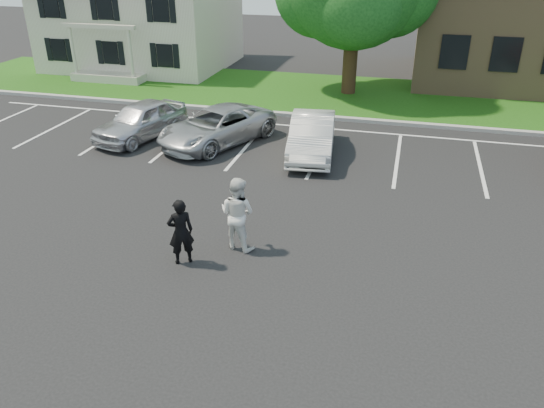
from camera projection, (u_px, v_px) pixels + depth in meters
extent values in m
plane|color=black|center=(261.00, 269.00, 12.64)|extent=(90.00, 90.00, 0.00)
cube|color=#969690|center=(336.00, 118.00, 22.98)|extent=(40.00, 0.30, 0.15)
cube|color=#19440C|center=(348.00, 95.00, 26.45)|extent=(44.00, 8.00, 0.08)
cube|color=silver|center=(55.00, 127.00, 22.09)|extent=(0.12, 5.20, 0.01)
cube|color=silver|center=(116.00, 133.00, 21.46)|extent=(0.12, 5.20, 0.01)
cube|color=silver|center=(180.00, 139.00, 20.82)|extent=(0.12, 5.20, 0.01)
cube|color=silver|center=(248.00, 145.00, 20.19)|extent=(0.12, 5.20, 0.01)
cube|color=silver|center=(320.00, 152.00, 19.55)|extent=(0.12, 5.20, 0.01)
cube|color=silver|center=(397.00, 159.00, 18.92)|extent=(0.12, 5.20, 0.01)
cube|color=silver|center=(480.00, 167.00, 18.28)|extent=(0.12, 5.20, 0.01)
cube|color=silver|center=(366.00, 132.00, 21.57)|extent=(34.00, 0.12, 0.01)
cube|color=#BFB59E|center=(143.00, 21.00, 31.70)|extent=(10.00, 8.00, 5.20)
cube|color=#BFB59E|center=(111.00, 77.00, 29.05)|extent=(4.00, 1.60, 0.50)
cylinder|color=#BFB59E|center=(74.00, 57.00, 28.42)|extent=(0.18, 0.18, 2.70)
cylinder|color=#BFB59E|center=(131.00, 60.00, 27.65)|extent=(0.18, 0.18, 2.70)
cube|color=#BFB59E|center=(98.00, 26.00, 27.29)|extent=(4.20, 0.25, 0.20)
cube|color=black|center=(111.00, 53.00, 28.73)|extent=(0.90, 0.06, 1.20)
cube|color=black|center=(104.00, 8.00, 27.69)|extent=(0.90, 0.06, 1.20)
cube|color=black|center=(100.00, 52.00, 28.87)|extent=(0.32, 0.05, 1.25)
cube|color=black|center=(121.00, 53.00, 28.58)|extent=(0.32, 0.05, 1.25)
cube|color=black|center=(454.00, 52.00, 25.23)|extent=(1.30, 0.06, 1.60)
cube|color=black|center=(506.00, 55.00, 24.71)|extent=(1.30, 0.06, 1.60)
cylinder|color=black|center=(350.00, 62.00, 26.09)|extent=(0.70, 0.70, 3.20)
sphere|color=#124214|center=(359.00, 1.00, 23.36)|extent=(4.00, 4.00, 4.00)
imported|color=black|center=(181.00, 232.00, 12.54)|extent=(0.74, 0.68, 1.69)
imported|color=silver|center=(237.00, 213.00, 13.13)|extent=(1.08, 0.93, 1.91)
imported|color=silver|center=(141.00, 120.00, 20.63)|extent=(2.77, 4.51, 1.43)
imported|color=#A9ABB0|center=(217.00, 126.00, 20.08)|extent=(4.14, 5.38, 1.36)
imported|color=silver|center=(312.00, 136.00, 19.02)|extent=(2.05, 4.52, 1.44)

